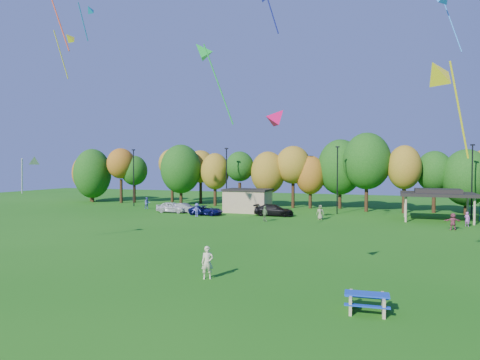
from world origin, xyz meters
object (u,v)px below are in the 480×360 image
(kite_flyer, at_px, (207,263))
(car_d, at_px, (274,210))
(car_b, at_px, (184,208))
(car_c, at_px, (206,210))
(car_a, at_px, (172,207))
(picnic_table, at_px, (367,301))

(kite_flyer, bearing_deg, car_d, 72.79)
(kite_flyer, relative_size, car_b, 0.47)
(car_b, relative_size, car_c, 0.88)
(kite_flyer, distance_m, car_a, 35.19)
(car_a, relative_size, car_c, 0.97)
(car_c, bearing_deg, car_a, 83.25)
(kite_flyer, xyz_separation_m, car_b, (-17.28, 30.02, -0.29))
(car_b, bearing_deg, kite_flyer, -148.86)
(picnic_table, relative_size, car_b, 0.51)
(car_c, bearing_deg, picnic_table, -141.29)
(kite_flyer, distance_m, car_c, 31.62)
(car_d, bearing_deg, car_b, 91.12)
(picnic_table, height_order, car_b, car_b)
(picnic_table, distance_m, kite_flyer, 9.38)
(car_b, height_order, car_c, car_b)
(kite_flyer, height_order, car_d, kite_flyer)
(picnic_table, bearing_deg, car_d, 107.84)
(kite_flyer, distance_m, car_b, 34.64)
(car_d, bearing_deg, picnic_table, -160.31)
(kite_flyer, xyz_separation_m, car_a, (-18.97, 29.64, -0.19))
(car_b, bearing_deg, picnic_table, -139.92)
(car_b, xyz_separation_m, car_d, (12.55, 0.83, 0.08))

